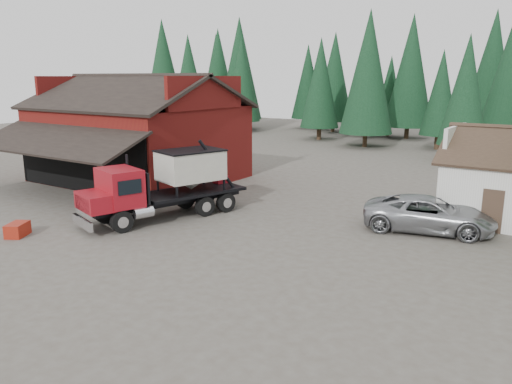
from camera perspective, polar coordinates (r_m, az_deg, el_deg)
The scene contains 9 objects.
ground at distance 21.48m, azimuth -11.85°, elevation -6.12°, with size 120.00×120.00×0.00m, color #4E473D.
red_barn at distance 35.38m, azimuth -13.29°, elevation 5.77°, with size 12.80×13.63×7.18m.
conifer_backdrop at distance 58.42m, azimuth 18.86°, elevation 5.50°, with size 76.00×16.00×16.00m, color black, non-canonical shape.
near_pine_a at distance 55.82m, azimuth -7.67°, elevation 12.34°, with size 4.40×4.40×11.40m.
near_pine_b at distance 44.98m, azimuth 22.87°, elevation 10.68°, with size 3.96×3.96×10.40m.
near_pine_d at distance 51.61m, azimuth 12.70°, elevation 13.21°, with size 5.28×5.28×13.40m.
feed_truck at distance 25.23m, azimuth -10.28°, elevation 1.05°, with size 4.79×8.80×3.85m.
silver_car at distance 24.19m, azimuth 19.15°, elevation -2.41°, with size 2.67×5.80×1.61m, color #9B9DA2.
equip_box at distance 24.69m, azimuth -25.60°, elevation -3.90°, with size 0.70×1.10×0.60m, color maroon.
Camera 1 is at (14.61, -14.13, 6.94)m, focal length 35.00 mm.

